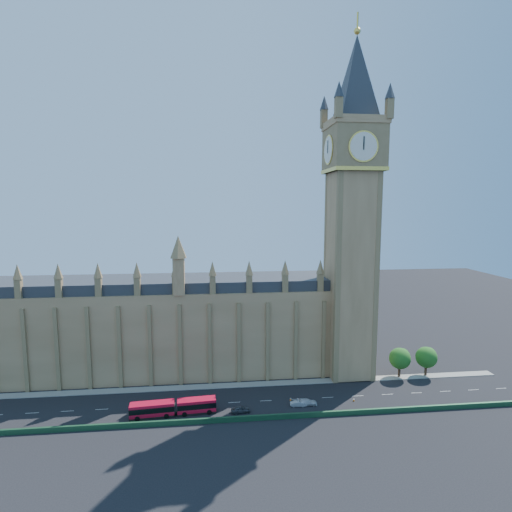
{
  "coord_description": "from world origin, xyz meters",
  "views": [
    {
      "loc": [
        -0.78,
        -94.48,
        48.59
      ],
      "look_at": [
        10.57,
        10.0,
        35.61
      ],
      "focal_mm": 28.0,
      "sensor_mm": 36.0,
      "label": 1
    }
  ],
  "objects": [
    {
      "name": "kerb_north",
      "position": [
        0.0,
        9.5,
        0.08
      ],
      "size": [
        160.0,
        3.0,
        0.16
      ],
      "primitive_type": "cube",
      "color": "gray",
      "rests_on": "ground"
    },
    {
      "name": "cone_c",
      "position": [
        20.21,
        -1.89,
        0.36
      ],
      "size": [
        0.54,
        0.54,
        0.72
      ],
      "rotation": [
        0.0,
        0.0,
        0.22
      ],
      "color": "black",
      "rests_on": "ground"
    },
    {
      "name": "cone_d",
      "position": [
        34.0,
        -2.59,
        0.34
      ],
      "size": [
        0.55,
        0.55,
        0.69
      ],
      "rotation": [
        0.0,
        0.0,
        0.34
      ],
      "color": "black",
      "rests_on": "ground"
    },
    {
      "name": "ground",
      "position": [
        0.0,
        0.0,
        0.0
      ],
      "size": [
        400.0,
        400.0,
        0.0
      ],
      "primitive_type": "plane",
      "color": "black",
      "rests_on": "ground"
    },
    {
      "name": "cone_a",
      "position": [
        18.23,
        -0.46,
        0.36
      ],
      "size": [
        0.47,
        0.47,
        0.73
      ],
      "rotation": [
        0.0,
        0.0,
        0.03
      ],
      "color": "black",
      "rests_on": "ground"
    },
    {
      "name": "red_bus",
      "position": [
        -10.53,
        -4.41,
        1.78
      ],
      "size": [
        20.03,
        4.44,
        3.38
      ],
      "rotation": [
        0.0,
        0.0,
        0.07
      ],
      "color": "red",
      "rests_on": "ground"
    },
    {
      "name": "bridge_parapet",
      "position": [
        0.0,
        -9.0,
        0.6
      ],
      "size": [
        160.0,
        0.6,
        1.2
      ],
      "primitive_type": "cube",
      "color": "#1E4C2D",
      "rests_on": "ground"
    },
    {
      "name": "car_grey",
      "position": [
        5.26,
        -5.15,
        0.77
      ],
      "size": [
        4.68,
        2.27,
        1.54
      ],
      "primitive_type": "imported",
      "rotation": [
        0.0,
        0.0,
        1.67
      ],
      "color": "#3F4247",
      "rests_on": "ground"
    },
    {
      "name": "cone_b",
      "position": [
        20.25,
        -0.87,
        0.35
      ],
      "size": [
        0.46,
        0.46,
        0.72
      ],
      "rotation": [
        0.0,
        0.0,
        -0.01
      ],
      "color": "black",
      "rests_on": "ground"
    },
    {
      "name": "car_white",
      "position": [
        21.87,
        -3.2,
        0.71
      ],
      "size": [
        5.04,
        2.34,
        1.42
      ],
      "primitive_type": "imported",
      "rotation": [
        0.0,
        0.0,
        1.5
      ],
      "color": "silver",
      "rests_on": "ground"
    },
    {
      "name": "elizabeth_tower",
      "position": [
        38.0,
        13.99,
        54.56
      ],
      "size": [
        20.59,
        20.59,
        105.0
      ],
      "color": "#947047",
      "rests_on": "ground"
    },
    {
      "name": "tree_east_far",
      "position": [
        60.22,
        10.08,
        5.64
      ],
      "size": [
        6.0,
        6.0,
        8.5
      ],
      "color": "#382619",
      "rests_on": "ground"
    },
    {
      "name": "tree_east_near",
      "position": [
        52.22,
        10.08,
        5.64
      ],
      "size": [
        6.0,
        6.0,
        8.5
      ],
      "color": "#382619",
      "rests_on": "ground"
    },
    {
      "name": "car_silver",
      "position": [
        19.51,
        -3.57,
        0.64
      ],
      "size": [
        4.0,
        1.72,
        1.28
      ],
      "primitive_type": "imported",
      "rotation": [
        0.0,
        0.0,
        1.47
      ],
      "color": "#A5A7AD",
      "rests_on": "ground"
    },
    {
      "name": "palace_westminster",
      "position": [
        -25.0,
        22.0,
        13.86
      ],
      "size": [
        120.0,
        20.0,
        28.0
      ],
      "color": "#947047",
      "rests_on": "ground"
    }
  ]
}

